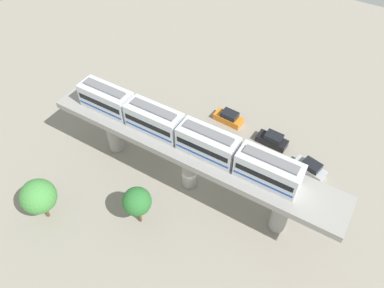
# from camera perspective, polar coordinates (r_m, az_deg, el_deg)

# --- Properties ---
(ground_plane) EXTENTS (120.00, 120.00, 0.00)m
(ground_plane) POSITION_cam_1_polar(r_m,az_deg,el_deg) (46.49, -0.37, -6.13)
(ground_plane) COLOR gray
(viaduct) EXTENTS (5.20, 35.80, 7.26)m
(viaduct) POSITION_cam_1_polar(r_m,az_deg,el_deg) (42.04, -0.40, -1.52)
(viaduct) COLOR #999691
(viaduct) RESTS_ON ground
(train) EXTENTS (2.64, 27.45, 3.24)m
(train) POSITION_cam_1_polar(r_m,az_deg,el_deg) (40.20, -1.85, 2.02)
(train) COLOR silver
(train) RESTS_ON viaduct
(parked_car_silver) EXTENTS (2.73, 4.50, 1.76)m
(parked_car_silver) POSITION_cam_1_polar(r_m,az_deg,el_deg) (49.38, 17.77, -3.60)
(parked_car_silver) COLOR #B2B5BA
(parked_car_silver) RESTS_ON ground
(parked_car_black) EXTENTS (1.99, 4.28, 1.76)m
(parked_car_black) POSITION_cam_1_polar(r_m,az_deg,el_deg) (51.48, 12.35, 0.63)
(parked_car_black) COLOR black
(parked_car_black) RESTS_ON ground
(parked_car_orange) EXTENTS (2.04, 4.30, 1.76)m
(parked_car_orange) POSITION_cam_1_polar(r_m,az_deg,el_deg) (53.67, 5.71, 4.08)
(parked_car_orange) COLOR orange
(parked_car_orange) RESTS_ON ground
(tree_near_viaduct) EXTENTS (3.97, 3.97, 5.91)m
(tree_near_viaduct) POSITION_cam_1_polar(r_m,az_deg,el_deg) (43.96, -22.71, -7.51)
(tree_near_viaduct) COLOR brown
(tree_near_viaduct) RESTS_ON ground
(tree_mid_lot) EXTENTS (3.24, 3.24, 5.58)m
(tree_mid_lot) POSITION_cam_1_polar(r_m,az_deg,el_deg) (40.67, -8.53, -8.80)
(tree_mid_lot) COLOR brown
(tree_mid_lot) RESTS_ON ground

